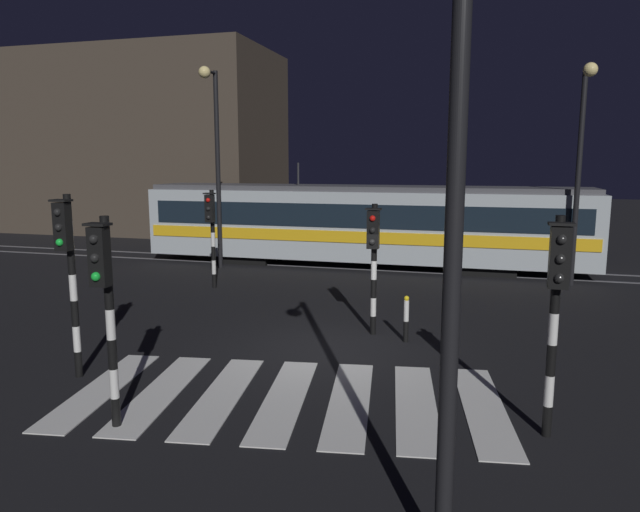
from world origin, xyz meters
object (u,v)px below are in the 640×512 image
object	(u,v)px
traffic_light_corner_near_right	(556,295)
street_lamp_trackside_left	(215,146)
traffic_light_median_centre	(373,250)
tram	(361,223)
traffic_light_kerb_mid_left	(105,292)
street_lamp_trackside_right	(581,150)
traffic_light_corner_far_left	(211,224)
street_lamp_near_kerb	(456,139)
bollard_island_edge	(406,319)
traffic_light_corner_near_left	(68,259)

from	to	relation	value
traffic_light_corner_near_right	street_lamp_trackside_left	bearing A→B (deg)	133.32
traffic_light_median_centre	traffic_light_corner_near_right	distance (m)	5.78
tram	traffic_light_median_centre	bearing A→B (deg)	-76.83
street_lamp_trackside_left	tram	world-z (taller)	street_lamp_trackside_left
traffic_light_kerb_mid_left	street_lamp_trackside_right	distance (m)	16.06
traffic_light_corner_far_left	street_lamp_near_kerb	bearing A→B (deg)	-55.25
traffic_light_median_centre	street_lamp_near_kerb	bearing A→B (deg)	-74.96
traffic_light_median_centre	street_lamp_trackside_right	distance (m)	9.49
traffic_light_corner_far_left	bollard_island_edge	distance (m)	8.24
traffic_light_median_centre	street_lamp_near_kerb	xyz separation A→B (m)	(2.18, -8.12, 2.27)
traffic_light_median_centre	bollard_island_edge	world-z (taller)	traffic_light_median_centre
traffic_light_median_centre	street_lamp_trackside_right	world-z (taller)	street_lamp_trackside_right
traffic_light_corner_far_left	traffic_light_corner_near_right	size ratio (longest dim) A/B	0.96
street_lamp_near_kerb	traffic_light_corner_near_right	bearing A→B (deg)	69.01
street_lamp_trackside_left	tram	xyz separation A→B (m)	(5.36, 2.02, -3.05)
street_lamp_trackside_left	street_lamp_near_kerb	bearing A→B (deg)	-57.62
traffic_light_corner_far_left	street_lamp_trackside_right	xyz separation A→B (m)	(11.62, 3.50, 2.41)
traffic_light_corner_near_right	street_lamp_trackside_left	xyz separation A→B (m)	(-11.06, 11.73, 2.55)
street_lamp_trackside_left	bollard_island_edge	xyz separation A→B (m)	(8.36, -7.47, -4.24)
traffic_light_corner_far_left	traffic_light_corner_near_right	distance (m)	12.78
traffic_light_corner_near_right	tram	xyz separation A→B (m)	(-5.70, 13.75, -0.51)
traffic_light_median_centre	street_lamp_trackside_left	size ratio (longest dim) A/B	0.42
traffic_light_median_centre	traffic_light_corner_near_left	size ratio (longest dim) A/B	0.89
street_lamp_near_kerb	traffic_light_median_centre	bearing A→B (deg)	105.04
tram	bollard_island_edge	xyz separation A→B (m)	(3.00, -9.50, -1.19)
traffic_light_corner_near_left	traffic_light_median_centre	bearing A→B (deg)	40.60
bollard_island_edge	traffic_light_corner_near_left	bearing A→B (deg)	-145.73
traffic_light_corner_far_left	bollard_island_edge	world-z (taller)	traffic_light_corner_far_left
traffic_light_median_centre	traffic_light_corner_near_left	distance (m)	6.70
traffic_light_corner_near_right	street_lamp_trackside_left	distance (m)	16.32
traffic_light_corner_far_left	tram	bearing A→B (deg)	53.67
traffic_light_median_centre	traffic_light_corner_far_left	bearing A→B (deg)	147.97
traffic_light_kerb_mid_left	traffic_light_corner_near_right	distance (m)	6.77
bollard_island_edge	traffic_light_corner_far_left	bearing A→B (deg)	149.32
traffic_light_corner_near_right	tram	bearing A→B (deg)	112.51
street_lamp_trackside_right	street_lamp_near_kerb	world-z (taller)	street_lamp_trackside_right
street_lamp_trackside_right	street_lamp_trackside_left	xyz separation A→B (m)	(-13.03, -0.15, 0.23)
traffic_light_kerb_mid_left	traffic_light_corner_near_right	xyz separation A→B (m)	(6.60, 1.50, 0.03)
traffic_light_corner_near_right	street_lamp_trackside_right	size ratio (longest dim) A/B	0.47
traffic_light_corner_near_left	traffic_light_kerb_mid_left	distance (m)	2.66
street_lamp_trackside_right	street_lamp_trackside_left	world-z (taller)	street_lamp_trackside_left
traffic_light_median_centre	traffic_light_kerb_mid_left	distance (m)	6.79
traffic_light_corner_near_left	street_lamp_trackside_right	size ratio (longest dim) A/B	0.50
tram	bollard_island_edge	bearing A→B (deg)	-72.45
street_lamp_trackside_right	street_lamp_near_kerb	distance (m)	15.80
traffic_light_corner_near_left	bollard_island_edge	xyz separation A→B (m)	(5.93, 4.04, -1.81)
traffic_light_corner_near_left	traffic_light_kerb_mid_left	size ratio (longest dim) A/B	1.06
traffic_light_corner_near_left	bollard_island_edge	distance (m)	7.41
traffic_light_corner_far_left	traffic_light_median_centre	world-z (taller)	traffic_light_corner_far_left
street_lamp_trackside_left	bollard_island_edge	bearing A→B (deg)	-41.78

